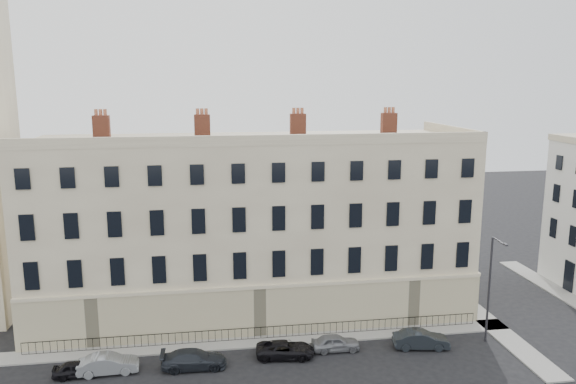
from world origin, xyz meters
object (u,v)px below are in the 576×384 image
car_f (421,339)px  car_c (194,359)px  car_a (77,369)px  car_b (108,364)px  streetlamp (490,285)px  car_d (285,350)px  car_e (335,343)px

car_f → car_c: bearing=100.2°
car_a → car_b: car_b is taller
car_a → car_f: bearing=-91.7°
car_c → streetlamp: 22.53m
car_c → car_d: 6.56m
car_d → streetlamp: size_ratio=0.51×
car_a → car_e: (18.15, 0.99, 0.07)m
car_c → streetlamp: (22.17, 0.61, 3.95)m
car_c → car_e: bearing=-83.2°
car_b → car_c: (5.78, -0.20, -0.01)m
car_a → car_e: bearing=-89.5°
car_b → streetlamp: (27.95, 0.41, 3.94)m
car_d → car_f: 10.26m
car_c → car_f: size_ratio=1.09×
car_d → car_b: bearing=98.9°
car_f → car_d: bearing=97.9°
car_e → car_f: car_f is taller
car_a → car_c: size_ratio=0.70×
car_d → car_f: bearing=-83.7°
car_a → car_d: bearing=-90.5°
car_a → car_d: 14.33m
car_c → streetlamp: streetlamp is taller
car_b → car_e: 16.18m
streetlamp → car_f: bearing=-170.5°
car_a → streetlamp: streetlamp is taller
streetlamp → car_a: bearing=-171.4°
car_f → streetlamp: size_ratio=0.50×
car_c → car_d: (6.54, 0.58, -0.07)m
car_c → car_f: bearing=-87.4°
car_e → streetlamp: (11.80, -0.42, 3.99)m
streetlamp → car_c: bearing=-170.9°
car_b → car_c: size_ratio=0.90×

